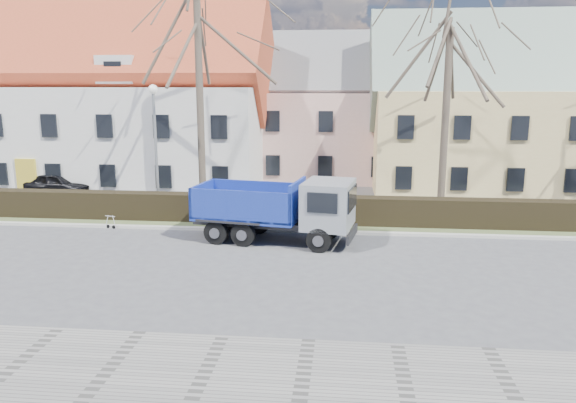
# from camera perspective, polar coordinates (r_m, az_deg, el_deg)

# --- Properties ---
(ground) EXTENTS (120.00, 120.00, 0.00)m
(ground) POSITION_cam_1_polar(r_m,az_deg,el_deg) (20.98, -9.03, -6.16)
(ground) COLOR #4B4B4E
(sidewalk_near) EXTENTS (80.00, 5.00, 0.08)m
(sidewalk_near) POSITION_cam_1_polar(r_m,az_deg,el_deg) (13.59, -18.61, -17.00)
(sidewalk_near) COLOR gray
(sidewalk_near) RESTS_ON ground
(curb_far) EXTENTS (80.00, 0.30, 0.12)m
(curb_far) POSITION_cam_1_polar(r_m,az_deg,el_deg) (25.25, -6.37, -2.81)
(curb_far) COLOR #B1ADA4
(curb_far) RESTS_ON ground
(grass_strip) EXTENTS (80.00, 3.00, 0.10)m
(grass_strip) POSITION_cam_1_polar(r_m,az_deg,el_deg) (26.76, -5.65, -1.96)
(grass_strip) COLOR #4A5831
(grass_strip) RESTS_ON ground
(hedge) EXTENTS (60.00, 0.90, 1.30)m
(hedge) POSITION_cam_1_polar(r_m,az_deg,el_deg) (26.43, -5.76, -0.81)
(hedge) COLOR black
(hedge) RESTS_ON ground
(building_white) EXTENTS (26.80, 10.80, 9.50)m
(building_white) POSITION_cam_1_polar(r_m,az_deg,el_deg) (39.73, -21.75, 8.67)
(building_white) COLOR silver
(building_white) RESTS_ON ground
(building_pink) EXTENTS (10.80, 8.80, 8.00)m
(building_pink) POSITION_cam_1_polar(r_m,az_deg,el_deg) (39.33, 4.08, 8.36)
(building_pink) COLOR #D7A498
(building_pink) RESTS_ON ground
(building_yellow) EXTENTS (18.80, 10.80, 8.50)m
(building_yellow) POSITION_cam_1_polar(r_m,az_deg,el_deg) (37.85, 22.57, 7.72)
(building_yellow) COLOR #DDC079
(building_yellow) RESTS_ON ground
(tree_1) EXTENTS (9.20, 9.20, 12.65)m
(tree_1) POSITION_cam_1_polar(r_m,az_deg,el_deg) (28.67, -8.98, 11.55)
(tree_1) COLOR #4C4034
(tree_1) RESTS_ON ground
(tree_2) EXTENTS (8.00, 8.00, 11.00)m
(tree_2) POSITION_cam_1_polar(r_m,az_deg,el_deg) (28.15, 15.78, 9.56)
(tree_2) COLOR #4C4034
(tree_2) RESTS_ON ground
(dump_truck) EXTENTS (7.17, 3.64, 2.74)m
(dump_truck) POSITION_cam_1_polar(r_m,az_deg,el_deg) (23.19, -1.94, -0.75)
(dump_truck) COLOR navy
(dump_truck) RESTS_ON ground
(streetlight) EXTENTS (0.51, 0.51, 6.47)m
(streetlight) POSITION_cam_1_polar(r_m,az_deg,el_deg) (27.97, -13.26, 5.02)
(streetlight) COLOR gray
(streetlight) RESTS_ON ground
(cart_frame) EXTENTS (0.81, 0.59, 0.67)m
(cart_frame) POSITION_cam_1_polar(r_m,az_deg,el_deg) (26.74, -17.94, -1.89)
(cart_frame) COLOR silver
(cart_frame) RESTS_ON ground
(parked_car_a) EXTENTS (4.25, 2.13, 1.39)m
(parked_car_a) POSITION_cam_1_polar(r_m,az_deg,el_deg) (35.20, -22.20, 1.65)
(parked_car_a) COLOR black
(parked_car_a) RESTS_ON ground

